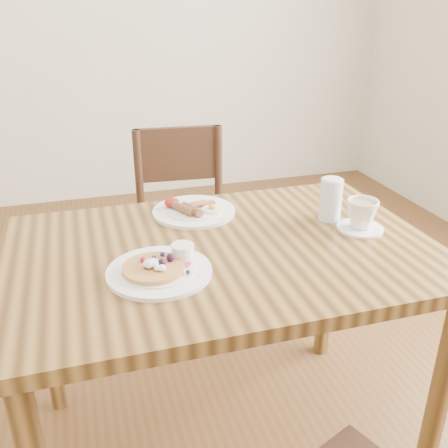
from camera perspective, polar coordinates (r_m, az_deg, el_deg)
The scene contains 7 objects.
ground at distance 1.88m, azimuth 0.00°, elevation -23.45°, with size 5.00×5.00×0.00m, color brown.
dining_table at distance 1.46m, azimuth 0.00°, elevation -6.04°, with size 1.20×0.80×0.75m.
chair_far at distance 2.22m, azimuth -4.55°, elevation 0.37°, with size 0.45×0.45×0.88m.
pancake_plate at distance 1.29m, azimuth -7.26°, elevation -5.03°, with size 0.27×0.27×0.06m.
breakfast_plate at distance 1.63m, azimuth -3.60°, elevation 1.59°, with size 0.27×0.27×0.04m.
teacup_saucer at distance 1.56m, azimuth 15.43°, elevation 0.90°, with size 0.14×0.14×0.10m.
water_glass at distance 1.60m, azimuth 12.09°, elevation 2.75°, with size 0.07×0.07×0.13m, color silver.
Camera 1 is at (-0.37, -1.21, 1.39)m, focal length 40.00 mm.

